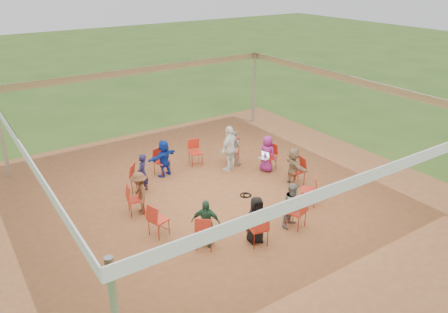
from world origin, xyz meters
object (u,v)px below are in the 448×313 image
chair_1 (233,151)px  person_seated_2 (164,158)px  person_seated_0 (267,154)px  laptop (264,156)px  chair_9 (296,212)px  person_seated_8 (294,166)px  chair_7 (205,232)px  person_seated_1 (233,148)px  chair_0 (269,157)px  chair_10 (308,190)px  person_seated_3 (143,173)px  chair_6 (158,220)px  chair_2 (195,153)px  chair_11 (297,171)px  person_seated_7 (293,205)px  person_seated_5 (206,223)px  chair_3 (162,162)px  cable_coil (246,195)px  person_seated_6 (256,220)px  standing_person (230,148)px  person_seated_4 (140,193)px  chair_8 (258,228)px  chair_4 (139,178)px  chair_5 (136,199)px

chair_1 → person_seated_2: 2.47m
person_seated_0 → laptop: bearing=90.0°
chair_9 → person_seated_8: size_ratio=0.73×
chair_7 → person_seated_0: (4.01, 2.58, 0.17)m
person_seated_1 → person_seated_8: (0.72, -2.30, 0.00)m
chair_0 → chair_10: (-0.55, -2.46, 0.00)m
person_seated_3 → person_seated_8: bearing=105.0°
chair_6 → person_seated_3: person_seated_3 is taller
chair_2 → chair_9: 4.88m
chair_0 → chair_11: size_ratio=1.00×
person_seated_7 → person_seated_5: bearing=150.0°
person_seated_7 → chair_3: bearing=90.0°
person_seated_7 → cable_coil: size_ratio=3.67×
chair_11 → laptop: (-0.32, 1.22, 0.14)m
chair_6 → person_seated_6: bearing=32.4°
chair_2 → person_seated_0: person_seated_0 is taller
chair_2 → person_seated_2: 1.29m
chair_7 → standing_person: size_ratio=0.57×
chair_0 → person_seated_7: bearing=133.6°
chair_10 → chair_11: same height
person_seated_4 → person_seated_6: 3.40m
chair_1 → laptop: 1.27m
person_seated_1 → person_seated_8: bearing=150.0°
person_seated_3 → person_seated_5: 3.40m
person_seated_4 → person_seated_7: bearing=60.0°
chair_10 → cable_coil: (-1.18, 1.39, -0.43)m
chair_8 → person_seated_1: bearing=75.4°
chair_3 → person_seated_8: person_seated_8 is taller
chair_8 → laptop: size_ratio=2.29×
chair_3 → person_seated_0: bearing=133.6°
person_seated_4 → chair_2: bearing=136.4°
chair_0 → person_seated_2: (-3.13, 1.54, 0.17)m
chair_3 → person_seated_6: bearing=75.4°
chair_2 → chair_7: size_ratio=1.00×
person_seated_0 → laptop: 0.16m
person_seated_2 → person_seated_7: size_ratio=1.00×
chair_11 → person_seated_6: bearing=133.6°
chair_4 → chair_6: bearing=30.0°
person_seated_5 → laptop: size_ratio=3.14×
chair_10 → person_seated_8: (0.49, 1.18, 0.17)m
chair_8 → person_seated_1: person_seated_1 is taller
chair_4 → person_seated_6: 4.28m
chair_3 → person_seated_7: person_seated_7 is taller
chair_7 → chair_10: size_ratio=1.00×
chair_2 → chair_6: (-2.96, -3.22, 0.00)m
chair_0 → laptop: (-0.27, -0.08, 0.14)m
chair_5 → standing_person: standing_person is taller
person_seated_0 → person_seated_8: bearing=165.0°
chair_5 → person_seated_5: bearing=32.4°
chair_3 → person_seated_7: size_ratio=0.73×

